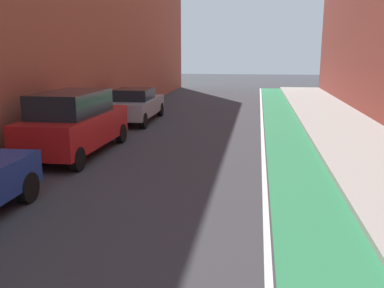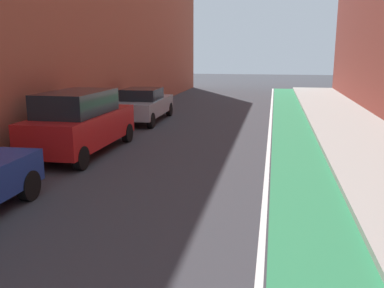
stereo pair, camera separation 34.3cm
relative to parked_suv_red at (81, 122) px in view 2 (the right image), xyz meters
name	(u,v)px [view 2 (the right image)]	position (x,y,z in m)	size (l,w,h in m)	color
ground_plane	(193,145)	(3.22, 1.87, -1.02)	(96.67, 96.67, 0.00)	#38383D
bike_lane_paint	(294,138)	(6.70, 3.87, -1.02)	(1.60, 43.94, 0.00)	#2D8451
lane_divider_stripe	(269,137)	(5.80, 3.87, -1.02)	(0.12, 43.94, 0.00)	white
sidewalk_right	(363,138)	(9.15, 3.87, -0.95)	(3.30, 43.94, 0.14)	#A8A59E
parked_suv_red	(81,122)	(0.00, 0.00, 0.00)	(1.87, 4.79, 1.98)	red
parked_sedan_silver	(143,104)	(0.00, 6.47, -0.23)	(1.95, 4.70, 1.53)	#9EA0A8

